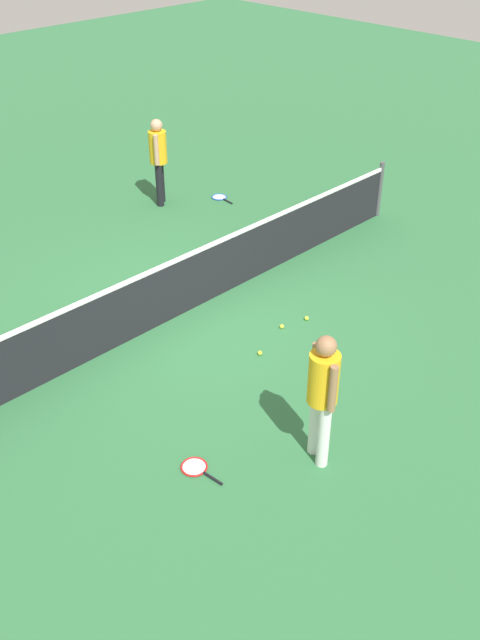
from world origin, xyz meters
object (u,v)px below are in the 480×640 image
(tennis_racket_near_player, at_px, (196,468))
(tennis_ball_by_net, at_px, (260,353))
(tennis_ball_near_player, at_px, (307,318))
(tennis_ball_midcourt, at_px, (282,326))
(player_far_side, at_px, (158,155))
(player_near_side, at_px, (323,389))
(tennis_racket_far_player, at_px, (220,197))

(tennis_racket_near_player, height_order, tennis_ball_by_net, tennis_ball_by_net)
(tennis_ball_near_player, distance_m, tennis_ball_midcourt, 0.44)
(player_far_side, bearing_deg, tennis_ball_by_net, -114.95)
(player_far_side, height_order, tennis_ball_by_net, player_far_side)
(tennis_ball_by_net, relative_size, tennis_ball_midcourt, 1.00)
(player_near_side, xyz_separation_m, tennis_ball_midcourt, (1.68, 2.09, -0.98))
(tennis_racket_far_player, height_order, tennis_ball_by_net, tennis_ball_by_net)
(tennis_racket_near_player, distance_m, tennis_ball_by_net, 2.33)
(player_near_side, relative_size, tennis_racket_far_player, 2.85)
(tennis_ball_midcourt, bearing_deg, tennis_ball_near_player, -14.89)
(tennis_racket_near_player, bearing_deg, tennis_ball_by_net, 25.61)
(tennis_ball_midcourt, bearing_deg, tennis_racket_near_player, -156.23)
(tennis_racket_far_player, height_order, tennis_ball_midcourt, tennis_ball_midcourt)
(tennis_ball_near_player, bearing_deg, player_near_side, -136.84)
(player_far_side, bearing_deg, tennis_ball_midcourt, -108.68)
(player_far_side, xyz_separation_m, tennis_ball_midcourt, (-1.60, -4.72, -0.98))
(tennis_racket_near_player, distance_m, tennis_racket_far_player, 7.58)
(player_far_side, relative_size, tennis_ball_near_player, 25.76)
(tennis_ball_near_player, bearing_deg, player_far_side, 76.40)
(tennis_racket_near_player, height_order, tennis_ball_near_player, tennis_ball_near_player)
(player_far_side, distance_m, tennis_racket_far_player, 1.56)
(tennis_racket_far_player, distance_m, tennis_ball_by_net, 5.43)
(tennis_ball_near_player, bearing_deg, tennis_racket_far_player, 62.54)
(tennis_ball_by_net, height_order, tennis_ball_midcourt, same)
(player_near_side, height_order, tennis_ball_near_player, player_near_side)
(player_near_side, distance_m, tennis_racket_near_player, 1.73)
(player_near_side, xyz_separation_m, tennis_racket_far_player, (4.29, 6.17, -1.00))
(tennis_racket_near_player, distance_m, tennis_ball_midcourt, 3.07)
(player_far_side, height_order, tennis_racket_far_player, player_far_side)
(tennis_racket_far_player, relative_size, tennis_ball_midcourt, 9.05)
(tennis_racket_far_player, xyz_separation_m, tennis_ball_by_net, (-3.31, -4.31, 0.02))
(player_near_side, height_order, tennis_ball_midcourt, player_near_side)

